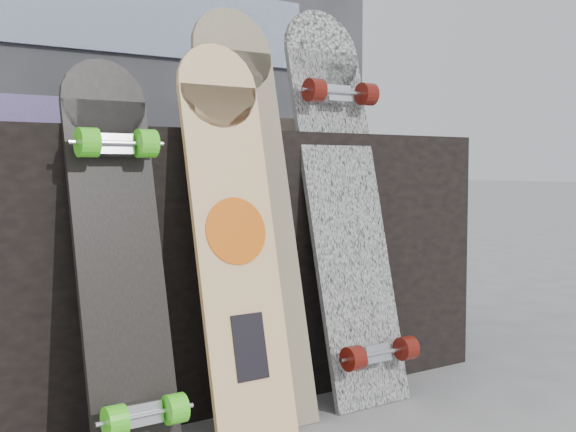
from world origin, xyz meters
TOP-DOWN VIEW (x-y plane):
  - ground at (0.00, 0.00)m, footprint 60.00×60.00m
  - vendor_table at (0.00, 0.50)m, footprint 1.60×0.60m
  - booth at (0.00, 1.35)m, footprint 2.40×0.22m
  - merch_box_purple at (-0.59, 0.64)m, footprint 0.18×0.12m
  - merch_box_small at (0.37, 0.45)m, footprint 0.14×0.14m
  - merch_box_flat at (0.18, 0.53)m, footprint 0.22×0.10m
  - longboard_geisha at (-0.22, 0.09)m, footprint 0.23×0.25m
  - longboard_celtic at (-0.13, 0.16)m, footprint 0.25×0.29m
  - longboard_cascadia at (0.21, 0.16)m, footprint 0.27×0.36m
  - skateboard_dark at (-0.52, 0.11)m, footprint 0.22×0.31m

SIDE VIEW (x-z plane):
  - ground at x=0.00m, z-range 0.00..0.00m
  - vendor_table at x=0.00m, z-range 0.00..0.80m
  - skateboard_dark at x=-0.52m, z-range 0.01..0.98m
  - longboard_geisha at x=-0.22m, z-range 0.03..1.06m
  - longboard_celtic at x=-0.13m, z-range 0.04..1.18m
  - longboard_cascadia at x=0.21m, z-range 0.02..1.21m
  - merch_box_flat at x=0.18m, z-range 0.80..0.86m
  - merch_box_purple at x=-0.59m, z-range 0.80..0.90m
  - merch_box_small at x=0.37m, z-range 0.80..0.92m
  - booth at x=0.00m, z-range 0.00..2.20m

